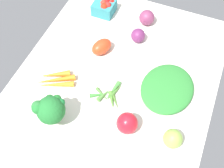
{
  "coord_description": "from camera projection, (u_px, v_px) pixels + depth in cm",
  "views": [
    {
      "loc": [
        -54.99,
        -22.55,
        94.45
      ],
      "look_at": [
        0.0,
        0.0,
        4.0
      ],
      "focal_mm": 45.75,
      "sensor_mm": 36.0,
      "label": 1
    }
  ],
  "objects": [
    {
      "name": "tablecloth",
      "position": [
        112.0,
        88.0,
        1.11
      ],
      "size": [
        104.0,
        76.0,
        2.0
      ],
      "primitive_type": "cube",
      "color": "silver",
      "rests_on": "ground"
    },
    {
      "name": "red_onion_center",
      "position": [
        138.0,
        36.0,
        1.2
      ],
      "size": [
        6.06,
        6.06,
        6.06
      ],
      "primitive_type": "sphere",
      "color": "#6D295D",
      "rests_on": "tablecloth"
    },
    {
      "name": "berry_basket",
      "position": [
        105.0,
        7.0,
        1.3
      ],
      "size": [
        9.3,
        9.3,
        7.02
      ],
      "color": "teal",
      "rests_on": "tablecloth"
    },
    {
      "name": "broccoli_head",
      "position": [
        50.0,
        109.0,
        0.95
      ],
      "size": [
        10.41,
        10.78,
        12.99
      ],
      "color": "#A0BF7D",
      "rests_on": "tablecloth"
    },
    {
      "name": "leafy_greens_clump",
      "position": [
        167.0,
        88.0,
        1.07
      ],
      "size": [
        25.14,
        21.57,
        4.12
      ],
      "primitive_type": "ellipsoid",
      "rotation": [
        0.0,
        0.0,
        6.18
      ],
      "color": "#2F8334",
      "rests_on": "tablecloth"
    },
    {
      "name": "roma_tomato",
      "position": [
        102.0,
        47.0,
        1.17
      ],
      "size": [
        10.9,
        9.5,
        5.98
      ],
      "primitive_type": "ellipsoid",
      "rotation": [
        0.0,
        0.0,
        2.67
      ],
      "color": "red",
      "rests_on": "tablecloth"
    },
    {
      "name": "red_onion_near_basket",
      "position": [
        147.0,
        18.0,
        1.26
      ],
      "size": [
        6.8,
        6.8,
        6.8
      ],
      "primitive_type": "sphere",
      "color": "#81355B",
      "rests_on": "tablecloth"
    },
    {
      "name": "carrot_bunch",
      "position": [
        55.0,
        80.0,
        1.1
      ],
      "size": [
        11.92,
        15.2,
        2.6
      ],
      "color": "orange",
      "rests_on": "tablecloth"
    },
    {
      "name": "heirloom_tomato_green",
      "position": [
        173.0,
        139.0,
        0.95
      ],
      "size": [
        6.66,
        6.66,
        6.66
      ],
      "primitive_type": "sphere",
      "color": "#92BC4C",
      "rests_on": "tablecloth"
    },
    {
      "name": "okra_pile",
      "position": [
        109.0,
        95.0,
        1.07
      ],
      "size": [
        12.3,
        12.85,
        1.86
      ],
      "color": "#40903A",
      "rests_on": "tablecloth"
    },
    {
      "name": "bell_pepper_red",
      "position": [
        127.0,
        123.0,
        0.97
      ],
      "size": [
        8.98,
        8.98,
        8.04
      ],
      "primitive_type": "ellipsoid",
      "rotation": [
        0.0,
        0.0,
        2.91
      ],
      "color": "red",
      "rests_on": "tablecloth"
    }
  ]
}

